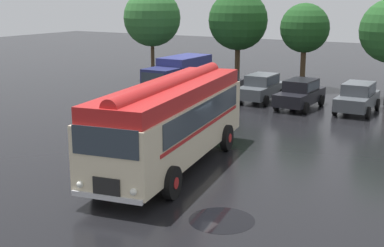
{
  "coord_description": "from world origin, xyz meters",
  "views": [
    {
      "loc": [
        10.46,
        -16.44,
        6.41
      ],
      "look_at": [
        -0.19,
        1.57,
        1.4
      ],
      "focal_mm": 50.0,
      "sensor_mm": 36.0,
      "label": 1
    }
  ],
  "objects": [
    {
      "name": "vintage_bus",
      "position": [
        -0.19,
        0.06,
        1.89
      ],
      "size": [
        4.18,
        10.36,
        3.49
      ],
      "color": "beige",
      "rests_on": "ground"
    },
    {
      "name": "tree_centre",
      "position": [
        -1.97,
        19.88,
        4.16
      ],
      "size": [
        3.42,
        3.42,
        5.95
      ],
      "color": "#4C3823",
      "rests_on": "ground"
    },
    {
      "name": "car_mid_left",
      "position": [
        -2.58,
        14.09,
        0.85
      ],
      "size": [
        2.0,
        4.22,
        1.66
      ],
      "color": "#4C5156",
      "rests_on": "ground"
    },
    {
      "name": "puddle_patch",
      "position": [
        3.8,
        -3.45,
        0.0
      ],
      "size": [
        1.96,
        1.96,
        0.01
      ],
      "primitive_type": "cylinder",
      "color": "black",
      "rests_on": "ground"
    },
    {
      "name": "ground_plane",
      "position": [
        0.0,
        0.0,
        0.0
      ],
      "size": [
        120.0,
        120.0,
        0.0
      ],
      "primitive_type": "plane",
      "color": "black"
    },
    {
      "name": "tree_far_left",
      "position": [
        -13.61,
        18.1,
        4.72
      ],
      "size": [
        4.42,
        4.42,
        6.97
      ],
      "color": "#4C3823",
      "rests_on": "ground"
    },
    {
      "name": "box_van",
      "position": [
        -8.07,
        13.23,
        1.36
      ],
      "size": [
        2.32,
        5.77,
        2.5
      ],
      "color": "navy",
      "rests_on": "ground"
    },
    {
      "name": "car_near_left",
      "position": [
        -5.15,
        13.61,
        0.85
      ],
      "size": [
        2.23,
        4.33,
        1.66
      ],
      "color": "black",
      "rests_on": "ground"
    },
    {
      "name": "tree_left_of_centre",
      "position": [
        -6.98,
        19.78,
        4.63
      ],
      "size": [
        4.38,
        4.38,
        6.84
      ],
      "color": "#4C3823",
      "rests_on": "ground"
    },
    {
      "name": "car_far_right",
      "position": [
        3.44,
        13.76,
        0.85
      ],
      "size": [
        2.03,
        4.24,
        1.66
      ],
      "color": "#4C5156",
      "rests_on": "ground"
    },
    {
      "name": "car_mid_right",
      "position": [
        0.25,
        13.25,
        0.85
      ],
      "size": [
        2.05,
        4.24,
        1.66
      ],
      "color": "black",
      "rests_on": "ground"
    }
  ]
}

